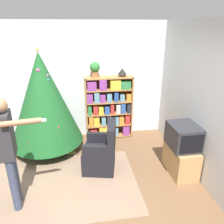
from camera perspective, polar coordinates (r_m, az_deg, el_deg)
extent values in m
plane|color=brown|center=(3.56, -6.81, -22.79)|extent=(14.00, 14.00, 0.00)
cube|color=silver|center=(5.01, -8.69, 7.72)|extent=(8.00, 0.10, 2.60)
cube|color=silver|center=(3.45, 27.23, -0.94)|extent=(0.10, 8.00, 2.60)
cube|color=#7F6651|center=(3.95, -12.50, -17.87)|extent=(2.45, 1.72, 0.01)
cube|color=#A8703D|center=(4.98, -6.71, 0.76)|extent=(0.03, 0.29, 1.44)
cube|color=#A8703D|center=(5.11, 4.94, 1.41)|extent=(0.03, 0.29, 1.44)
cube|color=#A8703D|center=(4.82, -0.85, 9.00)|extent=(1.06, 0.29, 0.03)
cube|color=#A8703D|center=(5.15, -1.03, 1.63)|extent=(1.06, 0.01, 1.44)
cube|color=#A8703D|center=(5.30, -0.77, -5.93)|extent=(1.03, 0.29, 0.03)
cube|color=#B22D28|center=(5.20, -4.85, -5.30)|extent=(0.16, 0.24, 0.18)
cube|color=gold|center=(5.21, -2.40, -4.81)|extent=(0.19, 0.26, 0.24)
cube|color=#5B899E|center=(5.26, 0.56, -4.82)|extent=(0.16, 0.26, 0.19)
cube|color=#843889|center=(5.29, 3.49, -4.48)|extent=(0.15, 0.25, 0.22)
cube|color=#A8703D|center=(5.18, -0.79, -3.15)|extent=(1.03, 0.29, 0.03)
cube|color=orange|center=(5.05, -5.49, -2.24)|extent=(0.10, 0.22, 0.24)
cube|color=gold|center=(5.08, -4.12, -2.24)|extent=(0.13, 0.24, 0.21)
cube|color=#5B899E|center=(5.10, -2.33, -2.13)|extent=(0.09, 0.26, 0.20)
cube|color=#232328|center=(5.10, -0.92, -1.89)|extent=(0.11, 0.24, 0.24)
cube|color=#5B899E|center=(5.14, 0.92, -1.99)|extent=(0.12, 0.26, 0.19)
cube|color=orange|center=(5.17, 2.29, -1.90)|extent=(0.11, 0.27, 0.19)
cube|color=#B22D28|center=(5.17, 3.90, -1.76)|extent=(0.11, 0.22, 0.21)
cube|color=#A8703D|center=(5.07, -0.80, -0.24)|extent=(1.03, 0.29, 0.03)
cube|color=#2D7A42|center=(4.97, -5.87, 0.62)|extent=(0.08, 0.25, 0.20)
cube|color=#B22D28|center=(4.95, -4.35, 0.58)|extent=(0.10, 0.20, 0.20)
cube|color=gold|center=(4.98, -2.96, 0.56)|extent=(0.10, 0.22, 0.17)
cube|color=#284C93|center=(5.01, -1.44, 0.77)|extent=(0.11, 0.27, 0.17)
cube|color=#B22D28|center=(5.01, -0.09, 1.05)|extent=(0.08, 0.26, 0.22)
cube|color=beige|center=(5.02, 1.49, 1.00)|extent=(0.09, 0.22, 0.21)
cube|color=#284C93|center=(5.04, 2.74, 1.21)|extent=(0.11, 0.23, 0.23)
cube|color=#232328|center=(5.08, 4.26, 1.19)|extent=(0.10, 0.23, 0.21)
cube|color=#A8703D|center=(4.97, -0.82, 2.79)|extent=(1.03, 0.29, 0.03)
cube|color=#843889|center=(4.87, -5.86, 3.76)|extent=(0.13, 0.25, 0.21)
cube|color=#5B899E|center=(4.88, -4.08, 3.98)|extent=(0.11, 0.24, 0.23)
cube|color=#843889|center=(4.89, -2.57, 3.75)|extent=(0.12, 0.24, 0.18)
cube|color=#5B899E|center=(4.89, -0.80, 3.84)|extent=(0.11, 0.20, 0.19)
cube|color=#284C93|center=(4.94, 0.93, 4.13)|extent=(0.09, 0.26, 0.21)
cube|color=#5B899E|center=(4.97, 2.49, 3.93)|extent=(0.10, 0.25, 0.16)
cube|color=orange|center=(4.99, 4.19, 3.96)|extent=(0.11, 0.23, 0.16)
cube|color=#A8703D|center=(4.88, -0.84, 5.93)|extent=(1.03, 0.29, 0.03)
cube|color=#843889|center=(4.80, -5.36, 6.95)|extent=(0.20, 0.25, 0.20)
cube|color=#843889|center=(4.82, -2.52, 7.36)|extent=(0.16, 0.27, 0.24)
cube|color=gold|center=(4.86, 0.73, 7.30)|extent=(0.22, 0.26, 0.21)
cube|color=#2D7A42|center=(4.91, 3.35, 7.20)|extent=(0.23, 0.27, 0.17)
cube|color=tan|center=(4.18, 17.47, -11.70)|extent=(0.41, 0.71, 0.52)
cube|color=#28282D|center=(3.95, 18.23, -6.02)|extent=(0.47, 0.56, 0.41)
cube|color=black|center=(3.73, 20.13, -7.96)|extent=(0.39, 0.01, 0.32)
cube|color=white|center=(3.83, 17.63, -10.22)|extent=(0.04, 0.12, 0.02)
cylinder|color=#4C3323|center=(4.95, -16.08, -8.76)|extent=(0.36, 0.36, 0.10)
cylinder|color=brown|center=(4.90, -16.22, -7.64)|extent=(0.08, 0.08, 0.12)
cone|color=#195123|center=(4.52, -17.50, 3.25)|extent=(1.47, 1.47, 1.83)
sphere|color=#B74C93|center=(4.29, -16.53, 9.17)|extent=(0.05, 0.05, 0.05)
sphere|color=silver|center=(4.91, -18.36, 3.29)|extent=(0.04, 0.04, 0.04)
sphere|color=#B74C93|center=(4.26, -18.78, 10.31)|extent=(0.07, 0.07, 0.07)
sphere|color=#335BB2|center=(4.67, -23.71, -5.88)|extent=(0.06, 0.06, 0.06)
sphere|color=#B74C93|center=(4.55, -18.61, 9.64)|extent=(0.05, 0.05, 0.05)
sphere|color=#335BB2|center=(4.89, -22.13, -0.79)|extent=(0.06, 0.06, 0.06)
sphere|color=#335BB2|center=(4.27, -16.35, 8.06)|extent=(0.05, 0.05, 0.05)
sphere|color=red|center=(4.33, -21.00, -7.24)|extent=(0.06, 0.06, 0.06)
sphere|color=red|center=(4.24, -13.91, -3.82)|extent=(0.06, 0.06, 0.06)
sphere|color=#E5CC4C|center=(4.33, -18.94, 15.21)|extent=(0.07, 0.07, 0.07)
cube|color=black|center=(4.10, -3.38, -12.09)|extent=(0.67, 0.67, 0.42)
cube|color=black|center=(3.84, -0.10, -6.52)|extent=(0.24, 0.57, 0.50)
cube|color=black|center=(4.14, -3.08, -6.69)|extent=(0.51, 0.19, 0.20)
cube|color=black|center=(3.73, -3.92, -10.18)|extent=(0.51, 0.19, 0.20)
cylinder|color=#38425B|center=(3.62, -23.94, -15.31)|extent=(0.11, 0.11, 0.84)
cylinder|color=#38425B|center=(3.48, -24.25, -17.05)|extent=(0.11, 0.11, 0.84)
cube|color=#2D2D33|center=(3.18, -26.10, -5.50)|extent=(0.22, 0.34, 0.63)
cylinder|color=#8C6647|center=(3.37, -25.56, -4.48)|extent=(0.07, 0.07, 0.50)
cylinder|color=#8C6647|center=(2.86, -22.71, -2.55)|extent=(0.49, 0.13, 0.07)
cube|color=white|center=(2.84, -17.93, -2.05)|extent=(0.11, 0.05, 0.03)
cylinder|color=#935B38|center=(4.77, -4.46, 9.73)|extent=(0.14, 0.14, 0.12)
sphere|color=#2D7033|center=(4.74, -4.51, 11.61)|extent=(0.22, 0.22, 0.22)
cylinder|color=#473828|center=(4.86, 2.67, 9.51)|extent=(0.12, 0.12, 0.04)
cone|color=black|center=(4.84, 2.69, 10.56)|extent=(0.20, 0.20, 0.14)
cube|color=beige|center=(4.68, -10.66, -10.69)|extent=(0.22, 0.19, 0.02)
cube|color=#232328|center=(4.66, -10.83, -10.56)|extent=(0.19, 0.17, 0.02)
cube|color=gold|center=(4.65, -10.80, -10.23)|extent=(0.16, 0.13, 0.02)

